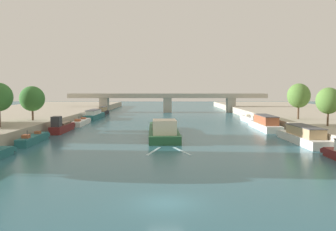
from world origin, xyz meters
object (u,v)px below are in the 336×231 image
(moored_boat_right_midway, at_px, (266,123))
(bridge_far, at_px, (168,100))
(tree_right_third, at_px, (329,101))
(moored_boat_left_second, at_px, (34,139))
(tree_left_midway, at_px, (0,97))
(moored_boat_left_upstream, at_px, (82,122))
(moored_boat_right_upstream, at_px, (251,119))
(tree_right_distant, at_px, (300,96))
(moored_boat_right_near, at_px, (304,136))
(moored_boat_left_far, at_px, (63,127))
(moored_boat_left_midway, at_px, (95,115))
(moored_boat_left_lone, at_px, (104,111))
(barge_midriver, at_px, (164,130))
(tree_left_far, at_px, (33,99))

(moored_boat_right_midway, bearing_deg, bridge_far, 110.69)
(tree_right_third, bearing_deg, moored_boat_left_second, -173.92)
(moored_boat_left_second, relative_size, tree_left_midway, 1.53)
(moored_boat_left_upstream, height_order, tree_left_midway, tree_left_midway)
(moored_boat_right_upstream, relative_size, tree_right_distant, 1.76)
(moored_boat_right_near, height_order, bridge_far, bridge_far)
(moored_boat_right_near, height_order, moored_boat_right_upstream, moored_boat_right_near)
(moored_boat_left_far, bearing_deg, moored_boat_left_upstream, 88.56)
(moored_boat_right_upstream, height_order, bridge_far, bridge_far)
(moored_boat_left_midway, distance_m, tree_right_third, 58.73)
(moored_boat_left_far, bearing_deg, bridge_far, 70.49)
(moored_boat_left_upstream, xyz_separation_m, tree_right_third, (45.09, -21.26, 5.48))
(moored_boat_right_midway, xyz_separation_m, tree_right_distant, (6.76, 0.64, 5.44))
(moored_boat_left_lone, height_order, moored_boat_right_upstream, moored_boat_left_lone)
(moored_boat_right_upstream, bearing_deg, moored_boat_left_far, -153.88)
(moored_boat_left_far, height_order, moored_boat_left_upstream, moored_boat_left_far)
(moored_boat_left_second, height_order, moored_boat_left_lone, moored_boat_left_lone)
(tree_right_distant, bearing_deg, moored_boat_left_upstream, 169.46)
(barge_midriver, distance_m, tree_right_third, 27.20)
(moored_boat_left_far, distance_m, moored_boat_right_near, 41.69)
(moored_boat_left_upstream, xyz_separation_m, moored_boat_left_lone, (-0.61, 30.06, 0.48))
(moored_boat_left_midway, relative_size, tree_left_midway, 2.18)
(tree_right_third, bearing_deg, bridge_far, 112.36)
(moored_boat_right_upstream, bearing_deg, tree_left_far, -159.09)
(moored_boat_right_near, relative_size, tree_left_midway, 2.09)
(barge_midriver, xyz_separation_m, moored_boat_left_upstream, (-18.49, 18.58, -0.41))
(moored_boat_left_second, bearing_deg, moored_boat_left_upstream, 88.67)
(moored_boat_right_near, relative_size, bridge_far, 0.22)
(moored_boat_right_near, distance_m, moored_boat_right_upstream, 32.87)
(moored_boat_right_midway, bearing_deg, moored_boat_right_upstream, 87.12)
(moored_boat_right_near, distance_m, tree_right_distant, 19.99)
(moored_boat_left_midway, bearing_deg, moored_boat_left_lone, 90.92)
(moored_boat_left_second, height_order, tree_right_third, tree_right_third)
(moored_boat_left_far, height_order, tree_left_far, tree_left_far)
(moored_boat_left_far, relative_size, tree_right_distant, 1.53)
(barge_midriver, bearing_deg, tree_right_third, -5.77)
(moored_boat_left_midway, relative_size, moored_boat_right_midway, 0.99)
(barge_midriver, xyz_separation_m, moored_boat_left_midway, (-18.87, 34.15, 0.06))
(moored_boat_right_near, bearing_deg, moored_boat_left_second, 179.26)
(tree_right_distant, distance_m, bridge_far, 56.59)
(moored_boat_left_upstream, bearing_deg, moored_boat_left_midway, 91.37)
(moored_boat_right_midway, height_order, tree_right_distant, tree_right_distant)
(moored_boat_right_near, xyz_separation_m, bridge_far, (-19.97, 68.47, 3.03))
(moored_boat_left_midway, distance_m, moored_boat_right_upstream, 40.58)
(barge_midriver, height_order, moored_boat_left_lone, barge_midriver)
(moored_boat_left_lone, height_order, tree_right_third, tree_right_third)
(tree_right_third, height_order, bridge_far, tree_right_third)
(barge_midriver, height_order, moored_boat_left_second, barge_midriver)
(moored_boat_left_lone, distance_m, moored_boat_right_near, 69.22)
(moored_boat_right_midway, bearing_deg, barge_midriver, -154.32)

